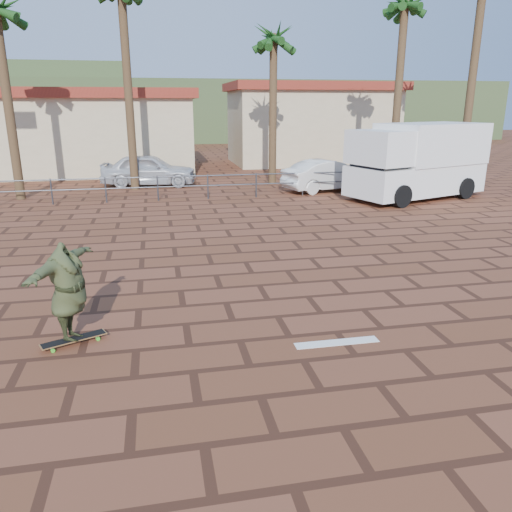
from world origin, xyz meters
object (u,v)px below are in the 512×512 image
Objects in this scene: longboard at (74,339)px; car_white at (329,175)px; car_silver at (149,170)px; skateboarder at (68,292)px; campervan at (418,160)px.

longboard is 16.15m from car_white.
car_silver is 1.06× the size of car_white.
longboard is 0.25× the size of car_white.
car_silver is at bearing 62.12° from longboard.
campervan is at bearing -28.47° from skateboarder.
longboard is 0.82m from skateboarder.
car_silver is (1.13, 16.42, 0.67)m from longboard.
car_white is at bearing 32.29° from longboard.
longboard is 0.52× the size of skateboarder.
skateboarder is at bearing 159.63° from longboard.
skateboarder is at bearing -176.73° from car_silver.
car_white is at bearing -15.01° from skateboarder.
car_silver is (1.13, 16.42, -0.16)m from skateboarder.
skateboarder is 16.17m from campervan.
campervan is 12.06m from car_silver.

